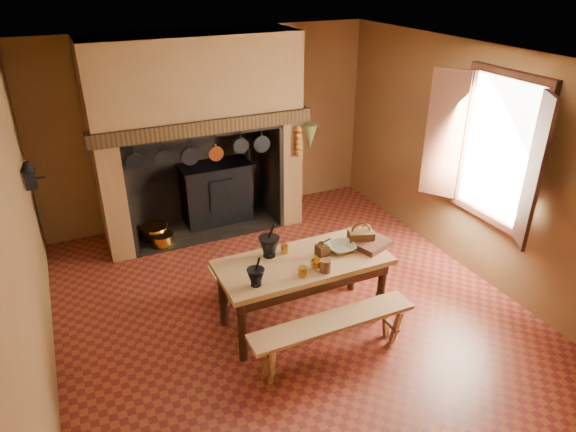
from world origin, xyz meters
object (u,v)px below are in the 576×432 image
object	(u,v)px
work_table	(303,270)
mixing_bowl	(341,247)
bench_front	(333,329)
iron_range	(217,192)
wicker_basket	(361,236)
coffee_grinder	(322,249)

from	to	relation	value
work_table	mixing_bowl	xyz separation A→B (m)	(0.46, 0.01, 0.16)
work_table	bench_front	bearing A→B (deg)	-90.00
iron_range	mixing_bowl	size ratio (longest dim) A/B	5.35
bench_front	mixing_bowl	bearing A→B (deg)	55.39
iron_range	bench_front	distance (m)	3.41
iron_range	wicker_basket	distance (m)	2.83
iron_range	mixing_bowl	world-z (taller)	iron_range
wicker_basket	mixing_bowl	bearing A→B (deg)	-149.81
bench_front	wicker_basket	distance (m)	1.16
bench_front	coffee_grinder	distance (m)	0.87
bench_front	coffee_grinder	world-z (taller)	coffee_grinder
work_table	wicker_basket	xyz separation A→B (m)	(0.74, 0.06, 0.21)
iron_range	work_table	distance (m)	2.75
work_table	wicker_basket	bearing A→B (deg)	4.79
work_table	wicker_basket	distance (m)	0.77
mixing_bowl	bench_front	bearing A→B (deg)	-124.61
iron_range	work_table	world-z (taller)	iron_range
coffee_grinder	mixing_bowl	bearing A→B (deg)	-8.76
iron_range	bench_front	size ratio (longest dim) A/B	0.93
work_table	iron_range	bearing A→B (deg)	92.01
work_table	mixing_bowl	bearing A→B (deg)	0.81
iron_range	coffee_grinder	size ratio (longest dim) A/B	8.81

